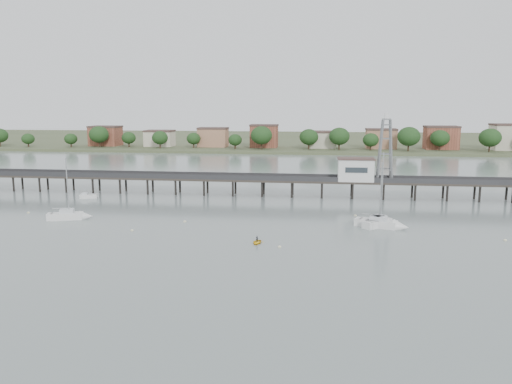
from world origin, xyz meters
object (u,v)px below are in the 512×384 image
(sailboat_d, at_px, (386,224))
(sailboat_a, at_px, (73,216))
(pier, at_px, (249,180))
(lattice_tower, at_px, (385,150))
(white_tender, at_px, (88,196))
(sailboat_c, at_px, (382,222))
(yellow_dinghy, at_px, (257,243))

(sailboat_d, relative_size, sailboat_a, 1.14)
(pier, height_order, lattice_tower, lattice_tower)
(pier, distance_m, sailboat_d, 40.67)
(pier, distance_m, white_tender, 37.45)
(sailboat_a, bearing_deg, sailboat_c, -15.19)
(sailboat_d, height_order, yellow_dinghy, sailboat_d)
(pier, bearing_deg, lattice_tower, 0.00)
(sailboat_a, bearing_deg, lattice_tower, 8.32)
(pier, relative_size, sailboat_c, 12.44)
(sailboat_c, height_order, white_tender, sailboat_c)
(sailboat_d, bearing_deg, yellow_dinghy, -130.23)
(yellow_dinghy, bearing_deg, sailboat_c, 43.55)
(sailboat_d, bearing_deg, sailboat_a, -160.34)
(sailboat_c, distance_m, sailboat_a, 57.27)
(sailboat_d, distance_m, yellow_dinghy, 24.73)
(pier, relative_size, sailboat_d, 10.68)
(sailboat_d, height_order, white_tender, sailboat_d)
(sailboat_d, height_order, sailboat_a, sailboat_d)
(pier, height_order, sailboat_c, sailboat_c)
(sailboat_a, xyz_separation_m, white_tender, (-7.08, 20.89, -0.19))
(pier, xyz_separation_m, sailboat_a, (-29.24, -29.41, -3.15))
(sailboat_c, bearing_deg, sailboat_a, 136.03)
(sailboat_d, bearing_deg, white_tender, -178.32)
(pier, distance_m, lattice_tower, 32.34)
(pier, height_order, sailboat_d, sailboat_d)
(sailboat_a, distance_m, yellow_dinghy, 38.43)
(pier, height_order, sailboat_a, sailboat_a)
(sailboat_d, distance_m, white_tender, 67.93)
(sailboat_a, xyz_separation_m, yellow_dinghy, (36.49, -12.04, -0.65))
(pier, bearing_deg, yellow_dinghy, -80.07)
(lattice_tower, xyz_separation_m, white_tender, (-67.81, -8.52, -10.64))
(sailboat_a, bearing_deg, sailboat_d, -16.94)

